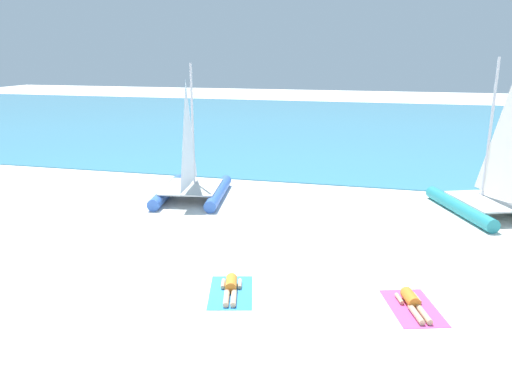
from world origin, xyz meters
The scene contains 8 objects.
ground_plane centered at (0.00, 10.00, 0.00)m, with size 120.00×120.00×0.00m, color white.
ocean_water centered at (0.00, 31.11, 0.03)m, with size 120.00×40.00×0.05m, color teal.
sailboat_blue centered at (-3.42, 7.56, 0.82)m, with size 3.33×4.60×5.53m.
sailboat_teal centered at (8.32, 8.38, 0.86)m, with size 4.32×5.18×5.79m.
towel_left centered at (0.68, -0.32, 0.01)m, with size 1.10×1.90×0.01m, color #338CD8.
sunbather_left centered at (0.67, -0.26, 0.13)m, with size 0.77×1.55×0.30m.
towel_right centered at (5.19, -0.02, 0.01)m, with size 1.10×1.90×0.01m, color #D84C99.
sunbather_right centered at (5.17, 0.04, 0.13)m, with size 0.84×1.54×0.30m.
Camera 1 is at (4.23, -11.66, 5.99)m, focal length 35.60 mm.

